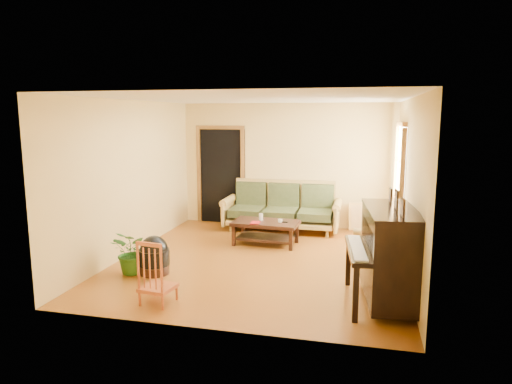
% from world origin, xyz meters
% --- Properties ---
extents(floor, '(5.00, 5.00, 0.00)m').
position_xyz_m(floor, '(0.00, 0.00, 0.00)').
color(floor, '#69350D').
rests_on(floor, ground).
extents(doorway, '(1.08, 0.16, 2.05)m').
position_xyz_m(doorway, '(-1.45, 2.48, 1.02)').
color(doorway, black).
rests_on(doorway, floor).
extents(window, '(0.12, 1.36, 1.46)m').
position_xyz_m(window, '(2.21, 1.30, 1.50)').
color(window, white).
rests_on(window, right_wall).
extents(sofa, '(2.35, 0.99, 1.01)m').
position_xyz_m(sofa, '(-0.02, 2.03, 0.50)').
color(sofa, olive).
rests_on(sofa, floor).
extents(coffee_table, '(1.22, 0.72, 0.43)m').
position_xyz_m(coffee_table, '(-0.11, 0.96, 0.22)').
color(coffee_table, black).
rests_on(coffee_table, floor).
extents(armchair, '(0.95, 0.98, 0.81)m').
position_xyz_m(armchair, '(1.87, 0.68, 0.40)').
color(armchair, olive).
rests_on(armchair, floor).
extents(piano, '(0.95, 1.45, 1.22)m').
position_xyz_m(piano, '(1.94, -1.32, 0.61)').
color(piano, black).
rests_on(piano, floor).
extents(footstool, '(0.54, 0.54, 0.43)m').
position_xyz_m(footstool, '(-1.40, -0.97, 0.22)').
color(footstool, black).
rests_on(footstool, floor).
extents(red_chair, '(0.44, 0.47, 0.83)m').
position_xyz_m(red_chair, '(-0.87, -1.96, 0.41)').
color(red_chair, '#9C421C').
rests_on(red_chair, floor).
extents(leaning_frame, '(0.46, 0.20, 0.60)m').
position_xyz_m(leaning_frame, '(1.56, 2.38, 0.30)').
color(leaning_frame, '#B78C3D').
rests_on(leaning_frame, floor).
extents(ceramic_crock, '(0.22, 0.22, 0.24)m').
position_xyz_m(ceramic_crock, '(1.86, 2.25, 0.12)').
color(ceramic_crock, '#325296').
rests_on(ceramic_crock, floor).
extents(potted_plant, '(0.76, 0.72, 0.67)m').
position_xyz_m(potted_plant, '(-1.71, -1.04, 0.33)').
color(potted_plant, '#1F5117').
rests_on(potted_plant, floor).
extents(book, '(0.17, 0.22, 0.02)m').
position_xyz_m(book, '(-0.34, 0.76, 0.44)').
color(book, maroon).
rests_on(book, coffee_table).
extents(candle, '(0.09, 0.09, 0.12)m').
position_xyz_m(candle, '(-0.22, 1.04, 0.49)').
color(candle, silver).
rests_on(candle, coffee_table).
extents(glass_jar, '(0.08, 0.08, 0.05)m').
position_xyz_m(glass_jar, '(0.15, 0.97, 0.46)').
color(glass_jar, silver).
rests_on(glass_jar, coffee_table).
extents(remote, '(0.15, 0.07, 0.01)m').
position_xyz_m(remote, '(0.22, 0.95, 0.44)').
color(remote, black).
rests_on(remote, coffee_table).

